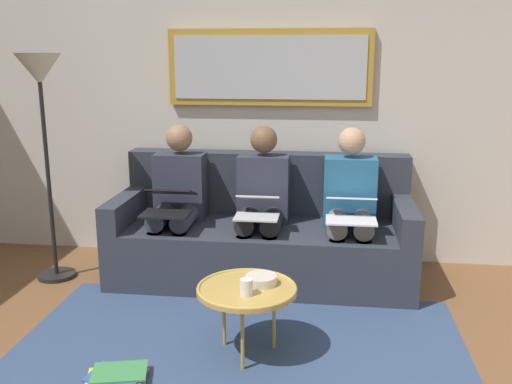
% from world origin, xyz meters
% --- Properties ---
extents(wall_rear, '(6.00, 0.12, 2.60)m').
position_xyz_m(wall_rear, '(0.00, -2.60, 1.30)').
color(wall_rear, beige).
rests_on(wall_rear, ground_plane).
extents(area_rug, '(2.60, 1.80, 0.01)m').
position_xyz_m(area_rug, '(0.00, -0.85, 0.00)').
color(area_rug, '#33476B').
rests_on(area_rug, ground_plane).
extents(couch, '(2.20, 0.90, 0.90)m').
position_xyz_m(couch, '(0.00, -2.12, 0.31)').
color(couch, '#2D333D').
rests_on(couch, ground_plane).
extents(framed_mirror, '(1.59, 0.05, 0.58)m').
position_xyz_m(framed_mirror, '(0.00, -2.51, 1.55)').
color(framed_mirror, '#B7892D').
extents(coffee_table, '(0.56, 0.56, 0.41)m').
position_xyz_m(coffee_table, '(-0.05, -0.90, 0.39)').
color(coffee_table, tan).
rests_on(coffee_table, ground_plane).
extents(cup, '(0.07, 0.07, 0.09)m').
position_xyz_m(cup, '(-0.06, -0.80, 0.45)').
color(cup, silver).
rests_on(cup, coffee_table).
extents(bowl, '(0.18, 0.18, 0.05)m').
position_xyz_m(bowl, '(-0.12, -0.96, 0.43)').
color(bowl, beige).
rests_on(bowl, coffee_table).
extents(person_left, '(0.38, 0.58, 1.14)m').
position_xyz_m(person_left, '(-0.64, -2.05, 0.61)').
color(person_left, '#235B84').
rests_on(person_left, couch).
extents(laptop_white, '(0.34, 0.37, 0.16)m').
position_xyz_m(laptop_white, '(-0.64, -1.81, 0.63)').
color(laptop_white, white).
extents(person_middle, '(0.38, 0.58, 1.14)m').
position_xyz_m(person_middle, '(0.00, -2.05, 0.61)').
color(person_middle, '#2D3342').
rests_on(person_middle, couch).
extents(laptop_silver, '(0.30, 0.34, 0.15)m').
position_xyz_m(laptop_silver, '(0.00, -1.80, 0.62)').
color(laptop_silver, silver).
extents(person_right, '(0.38, 0.58, 1.14)m').
position_xyz_m(person_right, '(0.64, -2.05, 0.61)').
color(person_right, '#2D3342').
rests_on(person_right, couch).
extents(laptop_black, '(0.33, 0.39, 0.17)m').
position_xyz_m(laptop_black, '(0.64, -1.82, 0.63)').
color(laptop_black, black).
extents(magazine_stack, '(0.34, 0.29, 0.05)m').
position_xyz_m(magazine_stack, '(0.57, -0.54, 0.03)').
color(magazine_stack, red).
rests_on(magazine_stack, ground_plane).
extents(standing_lamp, '(0.32, 0.32, 1.66)m').
position_xyz_m(standing_lamp, '(1.55, -1.85, 1.37)').
color(standing_lamp, black).
rests_on(standing_lamp, ground_plane).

